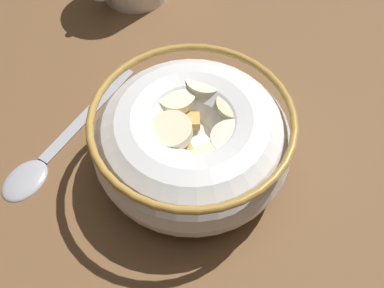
{
  "coord_description": "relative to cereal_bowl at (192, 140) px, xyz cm",
  "views": [
    {
      "loc": [
        17.37,
        15.66,
        36.37
      ],
      "look_at": [
        0.0,
        0.0,
        3.0
      ],
      "focal_mm": 48.73,
      "sensor_mm": 36.0,
      "label": 1
    }
  ],
  "objects": [
    {
      "name": "spoon",
      "position": [
        7.9,
        -9.46,
        -3.14
      ],
      "size": [
        16.64,
        4.76,
        0.8
      ],
      "color": "#A5A5AD",
      "rests_on": "ground_plane"
    },
    {
      "name": "cereal_bowl",
      "position": [
        0.0,
        0.0,
        0.0
      ],
      "size": [
        15.61,
        15.61,
        6.42
      ],
      "color": "white",
      "rests_on": "ground_plane"
    },
    {
      "name": "ground_plane",
      "position": [
        0.02,
        0.0,
        -4.47
      ],
      "size": [
        125.93,
        125.93,
        2.0
      ],
      "primitive_type": "cube",
      "color": "brown"
    }
  ]
}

